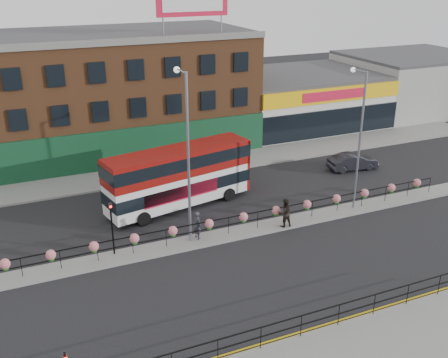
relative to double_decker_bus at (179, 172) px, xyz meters
name	(u,v)px	position (x,y,z in m)	size (l,w,h in m)	color
ground	(243,233)	(2.31, -5.26, -2.57)	(120.00, 120.00, 0.00)	black
south_pavement	(363,352)	(2.31, -17.26, -2.50)	(60.00, 4.00, 0.15)	gray
north_pavement	(180,168)	(2.31, 6.74, -2.50)	(60.00, 4.00, 0.15)	gray
median	(243,232)	(2.31, -5.26, -2.50)	(60.00, 1.60, 0.15)	gray
yellow_line_inner	(333,322)	(2.31, -14.96, -2.57)	(60.00, 0.10, 0.01)	gold
yellow_line_outer	(335,324)	(2.31, -15.14, -2.57)	(60.00, 0.10, 0.01)	gold
brick_building	(106,92)	(-1.69, 14.69, 2.56)	(25.00, 12.21, 10.30)	brown
supermarket	(300,98)	(18.31, 14.64, 0.08)	(15.00, 12.25, 5.30)	silver
warehouse_east	(411,82)	(33.06, 14.74, 0.58)	(14.50, 12.00, 6.30)	gray
median_railing	(243,218)	(2.31, -5.26, -1.52)	(30.04, 0.56, 1.23)	black
south_railing	(301,321)	(0.31, -15.36, -1.61)	(20.04, 0.05, 1.12)	black
double_decker_bus	(179,172)	(0.00, 0.00, 0.00)	(10.63, 4.44, 4.19)	silver
car	(353,162)	(15.23, 1.06, -1.89)	(4.26, 1.89, 1.36)	#23232A
pedestrian_a	(197,225)	(-0.63, -5.00, -1.55)	(0.57, 0.72, 1.74)	#312F3A
pedestrian_b	(285,213)	(4.95, -5.76, -1.49)	(0.95, 0.77, 1.87)	black
lamp_column_west	(186,144)	(-1.15, -4.90, 3.60)	(0.36, 1.78, 10.16)	slate
lamp_column_east	(359,129)	(10.65, -5.00, 3.09)	(0.33, 1.63, 9.31)	slate
traffic_light_median	(111,217)	(-5.69, -4.87, -0.10)	(0.15, 0.28, 3.65)	black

